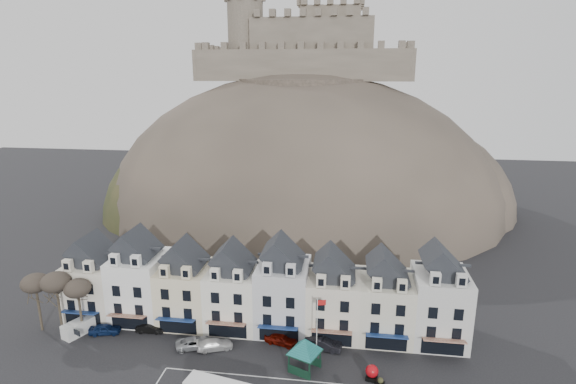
% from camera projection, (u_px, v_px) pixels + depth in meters
% --- Properties ---
extents(townhouse_terrace, '(54.40, 9.35, 11.80)m').
position_uv_depth(townhouse_terrace, '(260.00, 290.00, 61.08)').
color(townhouse_terrace, silver).
rests_on(townhouse_terrace, ground).
extents(castle_hill, '(100.00, 76.00, 68.00)m').
position_uv_depth(castle_hill, '(306.00, 211.00, 112.97)').
color(castle_hill, '#38322B').
rests_on(castle_hill, ground).
extents(castle, '(50.20, 22.20, 22.00)m').
position_uv_depth(castle, '(308.00, 46.00, 109.44)').
color(castle, brown).
rests_on(castle, ground).
extents(tree_left_far, '(3.61, 3.61, 8.24)m').
position_uv_depth(tree_left_far, '(35.00, 284.00, 59.33)').
color(tree_left_far, '#322920').
rests_on(tree_left_far, ground).
extents(tree_left_mid, '(3.78, 3.78, 8.64)m').
position_uv_depth(tree_left_mid, '(56.00, 283.00, 58.84)').
color(tree_left_mid, '#322920').
rests_on(tree_left_mid, ground).
extents(tree_left_near, '(3.43, 3.43, 7.84)m').
position_uv_depth(tree_left_near, '(77.00, 289.00, 58.62)').
color(tree_left_near, '#322920').
rests_on(tree_left_near, ground).
extents(bus_shelter, '(6.06, 6.06, 4.18)m').
position_uv_depth(bus_shelter, '(305.00, 346.00, 52.01)').
color(bus_shelter, black).
rests_on(bus_shelter, ground).
extents(red_buoy, '(1.47, 1.47, 1.81)m').
position_uv_depth(red_buoy, '(372.00, 372.00, 51.00)').
color(red_buoy, black).
rests_on(red_buoy, ground).
extents(flagpole, '(1.09, 0.35, 7.75)m').
position_uv_depth(flagpole, '(318.00, 323.00, 54.49)').
color(flagpole, silver).
rests_on(flagpole, ground).
extents(white_van, '(3.25, 4.41, 1.85)m').
position_uv_depth(white_van, '(78.00, 328.00, 59.94)').
color(white_van, silver).
rests_on(white_van, ground).
extents(planter_east, '(1.06, 0.74, 0.96)m').
position_uv_depth(planter_east, '(380.00, 382.00, 50.14)').
color(planter_east, black).
rests_on(planter_east, ground).
extents(car_navy, '(4.35, 2.57, 1.39)m').
position_uv_depth(car_navy, '(105.00, 329.00, 60.00)').
color(car_navy, '#0E1F48').
rests_on(car_navy, ground).
extents(car_black, '(3.82, 1.58, 1.23)m').
position_uv_depth(car_black, '(150.00, 328.00, 60.40)').
color(car_black, black).
rests_on(car_black, ground).
extents(car_silver, '(5.14, 3.78, 1.32)m').
position_uv_depth(car_silver, '(195.00, 343.00, 57.04)').
color(car_silver, gray).
rests_on(car_silver, ground).
extents(car_white, '(4.91, 3.38, 1.32)m').
position_uv_depth(car_white, '(215.00, 344.00, 56.69)').
color(car_white, silver).
rests_on(car_white, ground).
extents(car_maroon, '(4.56, 2.78, 1.45)m').
position_uv_depth(car_maroon, '(281.00, 339.00, 57.77)').
color(car_maroon, '#5B0C05').
rests_on(car_maroon, ground).
extents(car_charcoal, '(4.97, 2.32, 1.58)m').
position_uv_depth(car_charcoal, '(323.00, 344.00, 56.64)').
color(car_charcoal, black).
rests_on(car_charcoal, ground).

